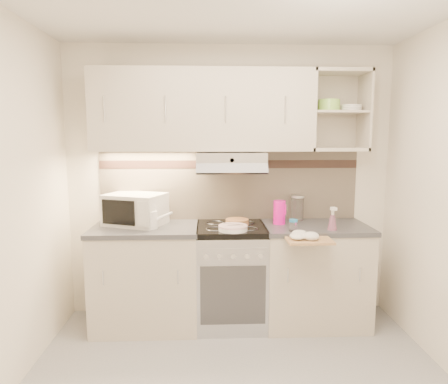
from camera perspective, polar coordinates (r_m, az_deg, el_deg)
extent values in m
cube|color=white|center=(3.75, 0.77, 1.40)|extent=(3.00, 0.04, 2.50)
cube|color=white|center=(1.04, 9.54, -16.65)|extent=(3.00, 0.04, 2.50)
cube|color=#C6B299|center=(3.75, 0.77, 0.93)|extent=(2.40, 0.02, 0.64)
cube|color=#31201B|center=(3.72, 0.79, 3.97)|extent=(2.40, 0.01, 0.08)
cube|color=beige|center=(3.56, -3.17, 11.52)|extent=(1.90, 0.34, 0.70)
cube|color=beige|center=(3.74, 15.92, 11.06)|extent=(0.50, 0.34, 0.70)
cylinder|color=#94D652|center=(3.72, 14.75, 11.89)|extent=(0.19, 0.19, 0.10)
cylinder|color=white|center=(3.78, 17.70, 11.38)|extent=(0.18, 0.18, 0.06)
cube|color=#B7B7BC|center=(3.53, 0.95, 4.74)|extent=(0.60, 0.40, 0.12)
cube|color=beige|center=(3.68, -11.00, -12.01)|extent=(0.90, 0.60, 0.86)
cube|color=#47474C|center=(3.55, -11.19, -5.17)|extent=(0.92, 0.62, 0.04)
cube|color=beige|center=(3.76, 12.72, -11.61)|extent=(0.90, 0.60, 0.86)
cube|color=#47474C|center=(3.64, 12.94, -4.92)|extent=(0.92, 0.62, 0.04)
cube|color=#B7B7BC|center=(3.65, 1.00, -12.13)|extent=(0.60, 0.58, 0.85)
cube|color=black|center=(3.52, 1.02, -5.24)|extent=(0.60, 0.60, 0.05)
cube|color=silver|center=(3.63, -12.55, -2.41)|extent=(0.59, 0.52, 0.28)
cube|color=black|center=(3.45, -13.08, -2.94)|extent=(0.30, 0.13, 0.21)
cylinder|color=white|center=(3.45, -10.65, -3.92)|extent=(0.14, 0.14, 0.15)
cone|color=white|center=(3.43, -8.86, -3.58)|extent=(0.19, 0.04, 0.12)
torus|color=white|center=(3.43, -10.69, -2.32)|extent=(0.12, 0.02, 0.12)
cylinder|color=white|center=(3.34, 1.30, -5.40)|extent=(0.24, 0.24, 0.01)
cylinder|color=white|center=(3.33, 1.30, -5.14)|extent=(0.24, 0.24, 0.01)
cylinder|color=white|center=(3.33, 1.30, -4.88)|extent=(0.24, 0.24, 0.01)
cube|color=silver|center=(3.33, 1.30, -4.71)|extent=(0.16, 0.05, 0.01)
cylinder|color=#AB853E|center=(3.55, 1.89, -4.30)|extent=(0.20, 0.20, 0.05)
cylinder|color=#F90DA2|center=(3.60, 7.91, -2.89)|extent=(0.11, 0.11, 0.21)
cube|color=#F90DA2|center=(3.58, 8.76, -2.51)|extent=(0.02, 0.03, 0.09)
cylinder|color=white|center=(3.77, 10.40, -2.40)|extent=(0.12, 0.12, 0.22)
cylinder|color=#B7B7BC|center=(3.75, 10.45, -0.62)|extent=(0.13, 0.13, 0.02)
cylinder|color=silver|center=(3.36, 9.87, -4.87)|extent=(0.06, 0.06, 0.08)
cylinder|color=teal|center=(3.35, 9.89, -4.04)|extent=(0.07, 0.07, 0.02)
cone|color=pink|center=(3.47, 15.22, -4.20)|extent=(0.08, 0.08, 0.13)
cube|color=tan|center=(3.26, 11.90, -6.60)|extent=(0.35, 0.32, 0.02)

